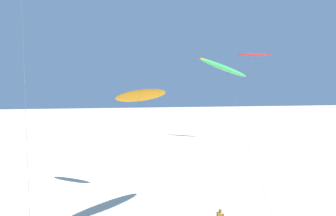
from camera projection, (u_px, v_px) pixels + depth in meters
flying_kite_0 at (226, 69)px, 18.79m from camera, size 5.89×10.29×11.33m
flying_kite_1 at (139, 96)px, 26.28m from camera, size 4.92×6.15×9.65m
flying_kite_2 at (255, 55)px, 52.35m from camera, size 6.63×8.95×16.11m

